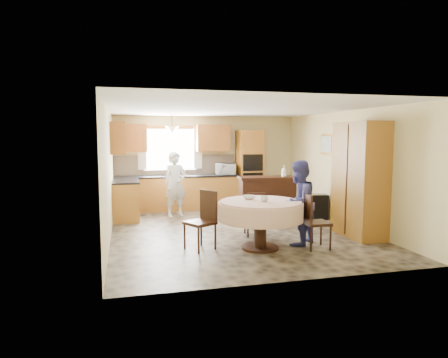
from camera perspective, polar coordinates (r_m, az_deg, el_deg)
name	(u,v)px	position (r m, az deg, el deg)	size (l,w,h in m)	color
floor	(236,231)	(8.35, 1.68, -7.38)	(5.00, 6.00, 0.01)	#6C614C
ceiling	(236,109)	(8.14, 1.73, 10.00)	(5.00, 6.00, 0.01)	white
wall_back	(206,162)	(11.06, -2.52, 2.46)	(5.00, 0.02, 2.50)	beige
wall_front	(298,189)	(5.34, 10.46, -1.43)	(5.00, 0.02, 2.50)	beige
wall_left	(109,173)	(7.85, -16.14, 0.78)	(0.02, 6.00, 2.50)	beige
wall_right	(345,168)	(9.15, 16.95, 1.46)	(0.02, 6.00, 2.50)	beige
window	(170,150)	(10.87, -7.69, 4.20)	(1.40, 0.03, 1.10)	white
curtain_left	(142,148)	(10.76, -11.65, 4.38)	(0.22, 0.02, 1.15)	white
curtain_right	(198,148)	(10.93, -3.74, 4.51)	(0.22, 0.02, 1.15)	white
base_cab_back	(178,193)	(10.71, -6.64, -2.05)	(3.30, 0.60, 0.88)	#CF8137
counter_back	(177,176)	(10.66, -6.67, 0.40)	(3.30, 0.64, 0.04)	black
base_cab_left	(126,200)	(9.73, -13.86, -2.99)	(0.60, 1.20, 0.88)	#CF8137
counter_left	(125,181)	(9.67, -13.93, -0.30)	(0.64, 1.20, 0.04)	black
backsplash	(176,165)	(10.92, -6.89, 2.01)	(3.30, 0.02, 0.55)	tan
wall_cab_left	(130,138)	(10.65, -13.28, 5.72)	(0.85, 0.33, 0.72)	#AC5B2B
wall_cab_right	(213,138)	(10.91, -1.59, 5.88)	(0.90, 0.33, 0.72)	#AC5B2B
wall_cab_side	(118,138)	(9.62, -14.89, 5.67)	(0.33, 1.20, 0.72)	#AC5B2B
oven_tower	(249,169)	(11.07, 3.65, 1.47)	(0.66, 0.62, 2.12)	#CF8137
oven_upper	(253,163)	(10.75, 4.17, 2.35)	(0.56, 0.01, 0.45)	black
oven_lower	(253,181)	(10.80, 4.15, -0.30)	(0.56, 0.01, 0.45)	black
pendant	(172,130)	(10.39, -7.44, 6.99)	(0.36, 0.36, 0.18)	beige
sideboard	(267,199)	(9.45, 6.16, -2.90)	(1.33, 0.55, 0.95)	#32190D
space_heater	(318,207)	(9.69, 13.25, -3.87)	(0.43, 0.30, 0.59)	black
cupboard	(360,180)	(8.17, 18.85, -0.09)	(0.58, 1.16, 2.22)	#CF8137
dining_table	(260,212)	(6.93, 5.22, -4.65)	(1.46, 1.46, 0.84)	#32190D
chair_left	(204,217)	(6.93, -2.94, -5.44)	(0.60, 0.60, 1.01)	#32190D
chair_back	(255,212)	(7.84, 4.50, -4.68)	(0.42, 0.42, 0.87)	#32190D
chair_right	(312,218)	(7.09, 12.51, -5.53)	(0.43, 0.43, 0.96)	#32190D
framed_picture	(327,144)	(9.77, 14.57, 4.81)	(0.06, 0.59, 0.48)	#ECB345
microwave	(225,169)	(10.84, 0.20, 1.44)	(0.54, 0.37, 0.30)	silver
person_sink	(176,184)	(9.78, -6.94, -0.76)	(0.58, 0.38, 1.58)	silver
person_dining	(298,203)	(7.27, 10.58, -3.37)	(0.74, 0.58, 1.52)	#3B3D82
bowl_sideboard	(259,178)	(9.32, 5.03, 0.11)	(0.23, 0.23, 0.06)	#B2B2B2
bottle_sideboard	(284,172)	(9.53, 8.56, 1.00)	(0.12, 0.12, 0.32)	silver
cup_table	(264,199)	(6.83, 5.79, -2.82)	(0.13, 0.13, 0.10)	#B2B2B2
bowl_table	(249,197)	(7.09, 3.58, -2.62)	(0.22, 0.22, 0.07)	#B2B2B2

